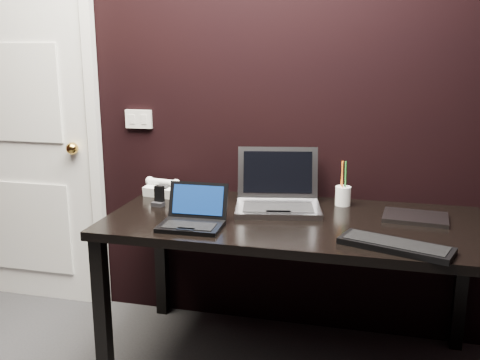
% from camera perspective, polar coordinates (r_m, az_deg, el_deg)
% --- Properties ---
extents(wall_back, '(4.00, 0.00, 4.00)m').
position_cam_1_polar(wall_back, '(2.79, 1.05, 9.84)').
color(wall_back, black).
rests_on(wall_back, ground).
extents(door, '(0.99, 0.10, 2.14)m').
position_cam_1_polar(door, '(3.36, -22.23, 5.10)').
color(door, white).
rests_on(door, ground).
extents(wall_switch, '(0.15, 0.02, 0.10)m').
position_cam_1_polar(wall_switch, '(2.99, -10.76, 6.40)').
color(wall_switch, silver).
rests_on(wall_switch, wall_back).
extents(desk, '(1.70, 0.80, 0.74)m').
position_cam_1_polar(desk, '(2.47, 5.74, -5.84)').
color(desk, black).
rests_on(desk, ground).
extents(netbook, '(0.27, 0.25, 0.17)m').
position_cam_1_polar(netbook, '(2.34, -5.05, -4.09)').
color(netbook, black).
rests_on(netbook, desk).
extents(silver_laptop, '(0.46, 0.43, 0.28)m').
position_cam_1_polar(silver_laptop, '(2.58, 4.06, -1.94)').
color(silver_laptop, '#A4A4AA').
rests_on(silver_laptop, desk).
extents(ext_keyboard, '(0.45, 0.28, 0.03)m').
position_cam_1_polar(ext_keyboard, '(2.16, 16.26, -6.72)').
color(ext_keyboard, black).
rests_on(ext_keyboard, desk).
extents(closed_laptop, '(0.30, 0.23, 0.02)m').
position_cam_1_polar(closed_laptop, '(2.55, 18.19, -3.80)').
color(closed_laptop, gray).
rests_on(closed_laptop, desk).
extents(desk_phone, '(0.21, 0.18, 0.10)m').
position_cam_1_polar(desk_phone, '(2.85, -8.14, -0.84)').
color(desk_phone, white).
rests_on(desk_phone, desk).
extents(mobile_phone, '(0.06, 0.06, 0.10)m').
position_cam_1_polar(mobile_phone, '(2.66, -8.64, -1.95)').
color(mobile_phone, black).
rests_on(mobile_phone, desk).
extents(pen_cup, '(0.09, 0.09, 0.22)m').
position_cam_1_polar(pen_cup, '(2.68, 10.93, -1.58)').
color(pen_cup, white).
rests_on(pen_cup, desk).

